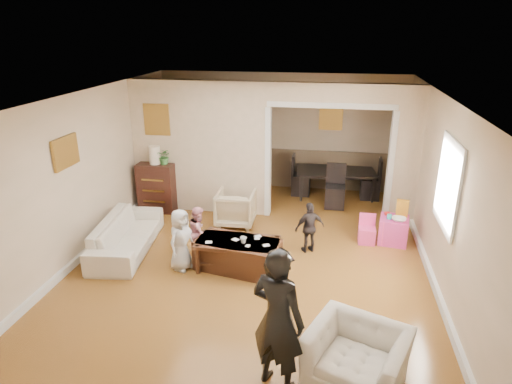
% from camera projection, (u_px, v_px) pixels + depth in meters
% --- Properties ---
extents(floor, '(7.00, 7.00, 0.00)m').
position_uv_depth(floor, '(254.00, 256.00, 7.31)').
color(floor, '#945E26').
rests_on(floor, ground).
extents(partition_left, '(2.75, 0.18, 2.60)m').
position_uv_depth(partition_left, '(201.00, 148.00, 8.74)').
color(partition_left, beige).
rests_on(partition_left, ground).
extents(partition_right, '(0.55, 0.18, 2.60)m').
position_uv_depth(partition_right, '(405.00, 157.00, 8.13)').
color(partition_right, beige).
rests_on(partition_right, ground).
extents(partition_header, '(2.22, 0.18, 0.35)m').
position_uv_depth(partition_header, '(332.00, 93.00, 7.95)').
color(partition_header, beige).
rests_on(partition_header, partition_right).
extents(window_pane, '(0.03, 0.95, 1.10)m').
position_uv_depth(window_pane, '(449.00, 185.00, 5.97)').
color(window_pane, white).
rests_on(window_pane, ground).
extents(framed_art_partition, '(0.45, 0.03, 0.55)m').
position_uv_depth(framed_art_partition, '(157.00, 120.00, 8.59)').
color(framed_art_partition, brown).
rests_on(framed_art_partition, partition_left).
extents(framed_art_sofa_wall, '(0.03, 0.55, 0.40)m').
position_uv_depth(framed_art_sofa_wall, '(66.00, 152.00, 6.57)').
color(framed_art_sofa_wall, brown).
extents(framed_art_alcove, '(0.45, 0.03, 0.55)m').
position_uv_depth(framed_art_alcove, '(331.00, 116.00, 9.72)').
color(framed_art_alcove, brown).
extents(sofa, '(0.97, 2.00, 0.56)m').
position_uv_depth(sofa, '(127.00, 235.00, 7.43)').
color(sofa, silver).
rests_on(sofa, ground).
extents(armchair_back, '(0.71, 0.73, 0.65)m').
position_uv_depth(armchair_back, '(236.00, 208.00, 8.40)').
color(armchair_back, '#C5B088').
rests_on(armchair_back, ground).
extents(armchair_front, '(1.22, 1.15, 0.63)m').
position_uv_depth(armchair_front, '(357.00, 358.00, 4.61)').
color(armchair_front, silver).
rests_on(armchair_front, ground).
extents(dresser, '(0.72, 0.41, 0.99)m').
position_uv_depth(dresser, '(157.00, 187.00, 8.97)').
color(dresser, '#371710').
rests_on(dresser, ground).
extents(table_lamp, '(0.22, 0.22, 0.36)m').
position_uv_depth(table_lamp, '(155.00, 155.00, 8.74)').
color(table_lamp, '#FFEDCF').
rests_on(table_lamp, dresser).
extents(potted_plant, '(0.29, 0.25, 0.32)m').
position_uv_depth(potted_plant, '(164.00, 156.00, 8.71)').
color(potted_plant, '#3A7032').
rests_on(potted_plant, dresser).
extents(coffee_table, '(1.36, 0.87, 0.47)m').
position_uv_depth(coffee_table, '(238.00, 255.00, 6.87)').
color(coffee_table, '#3D1F13').
rests_on(coffee_table, ground).
extents(coffee_cup, '(0.12, 0.12, 0.09)m').
position_uv_depth(coffee_cup, '(243.00, 240.00, 6.71)').
color(coffee_cup, silver).
rests_on(coffee_cup, coffee_table).
extents(play_table, '(0.54, 0.54, 0.45)m').
position_uv_depth(play_table, '(393.00, 230.00, 7.72)').
color(play_table, '#D5388F').
rests_on(play_table, ground).
extents(cereal_box, '(0.21, 0.10, 0.30)m').
position_uv_depth(cereal_box, '(402.00, 208.00, 7.66)').
color(cereal_box, yellow).
rests_on(cereal_box, play_table).
extents(cyan_cup, '(0.08, 0.08, 0.08)m').
position_uv_depth(cyan_cup, '(389.00, 217.00, 7.59)').
color(cyan_cup, '#29D1C3').
rests_on(cyan_cup, play_table).
extents(toy_block, '(0.09, 0.07, 0.05)m').
position_uv_depth(toy_block, '(387.00, 213.00, 7.76)').
color(toy_block, red).
rests_on(toy_block, play_table).
extents(play_bowl, '(0.27, 0.27, 0.06)m').
position_uv_depth(play_bowl, '(399.00, 219.00, 7.51)').
color(play_bowl, white).
rests_on(play_bowl, play_table).
extents(dining_table, '(1.79, 1.14, 0.59)m').
position_uv_depth(dining_table, '(335.00, 183.00, 9.80)').
color(dining_table, black).
rests_on(dining_table, ground).
extents(adult_person, '(0.69, 0.59, 1.60)m').
position_uv_depth(adult_person, '(278.00, 320.00, 4.43)').
color(adult_person, black).
rests_on(adult_person, ground).
extents(child_kneel_a, '(0.47, 0.56, 0.98)m').
position_uv_depth(child_kneel_a, '(181.00, 240.00, 6.78)').
color(child_kneel_a, silver).
rests_on(child_kneel_a, ground).
extents(child_kneel_b, '(0.38, 0.46, 0.85)m').
position_uv_depth(child_kneel_b, '(199.00, 232.00, 7.19)').
color(child_kneel_b, pink).
rests_on(child_kneel_b, ground).
extents(child_toddler, '(0.55, 0.43, 0.87)m').
position_uv_depth(child_toddler, '(310.00, 228.00, 7.33)').
color(child_toddler, black).
rests_on(child_toddler, ground).
extents(craft_papers, '(0.99, 0.45, 0.00)m').
position_uv_depth(craft_papers, '(244.00, 241.00, 6.78)').
color(craft_papers, white).
rests_on(craft_papers, coffee_table).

